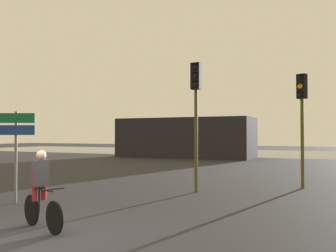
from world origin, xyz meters
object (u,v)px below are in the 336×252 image
Objects in this scene: traffic_light_far_right at (302,108)px; direction_sign_post at (16,140)px; distant_building at (185,138)px; cyclist at (41,189)px; traffic_light_center at (196,102)px.

direction_sign_post is (-7.07, -6.55, -1.10)m from traffic_light_far_right.
direction_sign_post is (3.80, -21.75, 0.13)m from distant_building.
cyclist is at bearing -74.46° from distant_building.
traffic_light_center is at bearing -169.22° from cyclist.
distant_building is 4.44× the size of direction_sign_post.
distant_building is at bearing -106.32° from direction_sign_post.
traffic_light_center is 2.70× the size of cyclist.
traffic_light_center is (7.71, -17.69, 1.37)m from distant_building.
distant_building is at bearing -32.14° from traffic_light_far_right.
distant_building is 24.56m from cyclist.
direction_sign_post is at bearing -102.74° from cyclist.
traffic_light_far_right is at bearing -163.40° from direction_sign_post.
traffic_light_far_right is at bearing -54.42° from distant_building.
distant_building is 2.64× the size of traffic_light_center.
traffic_light_far_right reaches higher than direction_sign_post.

